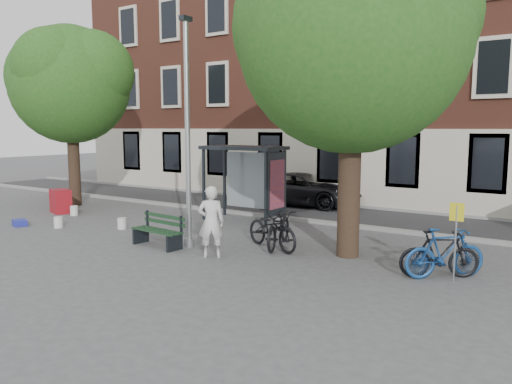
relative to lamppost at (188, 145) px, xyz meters
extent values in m
plane|color=#4C4C4F|center=(0.00, 0.00, -2.78)|extent=(90.00, 90.00, 0.00)
cube|color=#28282B|center=(0.00, 7.00, -2.78)|extent=(40.00, 4.00, 0.01)
cube|color=gray|center=(0.00, 5.00, -2.72)|extent=(40.00, 0.25, 0.12)
cube|color=gray|center=(0.00, 9.00, -2.72)|extent=(40.00, 0.25, 0.12)
cube|color=brown|center=(0.00, 13.00, 4.22)|extent=(30.00, 8.00, 14.00)
cylinder|color=#9EA0A3|center=(0.00, 0.00, 0.22)|extent=(0.14, 0.14, 6.00)
cylinder|color=#9EA0A3|center=(0.00, 0.00, -2.66)|extent=(0.28, 0.28, 0.24)
cube|color=#1E2328|center=(0.00, 0.00, 3.27)|extent=(0.18, 0.35, 0.12)
cylinder|color=black|center=(4.00, 1.50, -1.08)|extent=(0.56, 0.56, 3.40)
sphere|color=#205519|center=(4.00, 1.50, 2.62)|extent=(5.60, 5.60, 5.60)
sphere|color=#205519|center=(4.90, 1.90, 3.12)|extent=(3.92, 3.92, 3.92)
sphere|color=#205519|center=(3.20, 1.20, 2.92)|extent=(4.20, 4.20, 4.20)
sphere|color=#205519|center=(4.20, 0.60, 3.22)|extent=(3.64, 3.64, 3.64)
cylinder|color=black|center=(-9.00, 3.00, -1.18)|extent=(0.48, 0.48, 3.20)
sphere|color=#205519|center=(-9.00, 3.00, 2.22)|extent=(4.80, 4.80, 4.80)
sphere|color=#205519|center=(-8.10, 3.40, 2.72)|extent=(3.36, 3.36, 3.36)
sphere|color=#205519|center=(-9.80, 2.70, 2.52)|extent=(3.60, 3.60, 3.60)
sphere|color=#205519|center=(-8.80, 2.10, 2.82)|extent=(3.12, 3.12, 3.12)
cube|color=#1E2328|center=(-2.30, 3.40, -1.53)|extent=(0.08, 0.08, 2.50)
cube|color=#1E2328|center=(0.30, 3.40, -1.53)|extent=(0.08, 0.08, 2.50)
cube|color=#1E2328|center=(-2.30, 4.60, -1.53)|extent=(0.08, 0.08, 2.50)
cube|color=#1E2328|center=(0.30, 4.60, -1.53)|extent=(0.08, 0.08, 2.50)
cube|color=#1E2328|center=(-1.00, 4.00, -0.22)|extent=(2.85, 1.45, 0.12)
cube|color=#8C999E|center=(-1.00, 4.60, -1.41)|extent=(2.34, 0.04, 2.00)
cube|color=#1E2328|center=(0.30, 4.00, -1.41)|extent=(0.12, 1.14, 2.12)
cube|color=#D84C19|center=(0.37, 4.00, -1.41)|extent=(0.02, 0.90, 1.62)
imported|color=silver|center=(1.20, -0.53, -1.87)|extent=(0.79, 0.74, 1.82)
cube|color=#1E2328|center=(-1.47, -0.40, -2.57)|extent=(0.13, 0.53, 0.43)
cube|color=#1E2328|center=(-0.04, -0.55, -2.57)|extent=(0.13, 0.53, 0.43)
cube|color=#19381F|center=(-0.77, -0.65, -2.34)|extent=(1.67, 0.28, 0.04)
cube|color=#19381F|center=(-0.75, -0.48, -2.34)|extent=(1.67, 0.28, 0.04)
cube|color=#19381F|center=(-0.74, -0.31, -2.34)|extent=(1.67, 0.28, 0.04)
cube|color=#19381F|center=(-0.73, -0.21, -2.14)|extent=(1.67, 0.22, 0.10)
cube|color=#19381F|center=(-0.73, -0.21, -1.97)|extent=(1.67, 0.22, 0.10)
imported|color=black|center=(2.00, 1.08, -2.24)|extent=(2.18, 1.43, 1.08)
imported|color=navy|center=(6.50, 0.91, -2.23)|extent=(1.70, 1.66, 1.11)
imported|color=black|center=(2.05, 1.36, -2.21)|extent=(1.35, 2.29, 1.14)
imported|color=black|center=(6.40, 0.87, -2.26)|extent=(1.72, 1.36, 1.04)
imported|color=black|center=(-0.97, 8.29, -2.10)|extent=(5.05, 2.63, 1.36)
cube|color=maroon|center=(-7.80, 1.45, -2.33)|extent=(1.05, 0.86, 0.90)
cube|color=#212898|center=(-6.68, -0.91, -2.68)|extent=(0.66, 0.57, 0.20)
cylinder|color=silver|center=(-6.88, 1.36, -2.60)|extent=(0.33, 0.33, 0.36)
cylinder|color=silver|center=(-5.32, -0.38, -2.60)|extent=(0.32, 0.32, 0.36)
cylinder|color=silver|center=(-3.44, 0.64, -2.60)|extent=(0.35, 0.35, 0.36)
cylinder|color=#9EA0A3|center=(6.73, 0.76, -1.97)|extent=(0.04, 0.04, 1.63)
cube|color=gold|center=(6.73, 0.76, -1.29)|extent=(0.29, 0.03, 0.38)
camera|label=1|loc=(8.96, -10.09, 0.46)|focal=35.00mm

